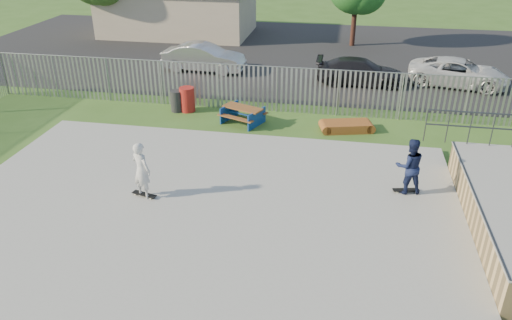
% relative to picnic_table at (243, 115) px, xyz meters
% --- Properties ---
extents(ground, '(120.00, 120.00, 0.00)m').
position_rel_picnic_table_xyz_m(ground, '(0.19, -7.44, -0.35)').
color(ground, '#3B6221').
rests_on(ground, ground).
extents(concrete_slab, '(15.00, 12.00, 0.15)m').
position_rel_picnic_table_xyz_m(concrete_slab, '(0.19, -7.44, -0.28)').
color(concrete_slab, '#A1A19B').
rests_on(concrete_slab, ground).
extents(fence, '(26.04, 16.02, 2.00)m').
position_rel_picnic_table_xyz_m(fence, '(1.19, -2.85, 0.65)').
color(fence, gray).
rests_on(fence, ground).
extents(picnic_table, '(2.04, 1.88, 0.69)m').
position_rel_picnic_table_xyz_m(picnic_table, '(0.00, 0.00, 0.00)').
color(picnic_table, brown).
rests_on(picnic_table, ground).
extents(funbox, '(1.94, 1.31, 0.36)m').
position_rel_picnic_table_xyz_m(funbox, '(4.25, -0.04, -0.18)').
color(funbox, brown).
rests_on(funbox, ground).
extents(trash_bin_red, '(0.64, 0.64, 1.07)m').
position_rel_picnic_table_xyz_m(trash_bin_red, '(-2.66, 0.90, 0.18)').
color(trash_bin_red, '#A11E18').
rests_on(trash_bin_red, ground).
extents(trash_bin_grey, '(0.56, 0.56, 0.93)m').
position_rel_picnic_table_xyz_m(trash_bin_grey, '(-3.10, 0.82, 0.11)').
color(trash_bin_grey, '#262628').
rests_on(trash_bin_grey, ground).
extents(parking_lot, '(40.00, 18.00, 0.02)m').
position_rel_picnic_table_xyz_m(parking_lot, '(0.19, 11.56, -0.34)').
color(parking_lot, black).
rests_on(parking_lot, ground).
extents(car_silver, '(4.54, 1.77, 1.47)m').
position_rel_picnic_table_xyz_m(car_silver, '(-3.58, 6.88, 0.40)').
color(car_silver, silver).
rests_on(car_silver, parking_lot).
extents(car_dark, '(4.44, 1.82, 1.29)m').
position_rel_picnic_table_xyz_m(car_dark, '(4.78, 6.06, 0.31)').
color(car_dark, black).
rests_on(car_dark, parking_lot).
extents(car_white, '(5.17, 3.14, 1.34)m').
position_rel_picnic_table_xyz_m(car_white, '(9.59, 6.66, 0.34)').
color(car_white, silver).
rests_on(car_white, parking_lot).
extents(building, '(10.40, 6.40, 3.20)m').
position_rel_picnic_table_xyz_m(building, '(-7.81, 15.56, 1.26)').
color(building, '#BEAD92').
rests_on(building, ground).
extents(skateboard_a, '(0.82, 0.36, 0.08)m').
position_rel_picnic_table_xyz_m(skateboard_a, '(6.14, -4.89, -0.17)').
color(skateboard_a, black).
rests_on(skateboard_a, concrete_slab).
extents(skateboard_b, '(0.82, 0.40, 0.08)m').
position_rel_picnic_table_xyz_m(skateboard_b, '(-1.70, -6.58, -0.17)').
color(skateboard_b, black).
rests_on(skateboard_b, concrete_slab).
extents(skater_navy, '(0.98, 0.84, 1.77)m').
position_rel_picnic_table_xyz_m(skater_navy, '(6.14, -4.89, 0.68)').
color(skater_navy, '#151E44').
rests_on(skater_navy, concrete_slab).
extents(skater_white, '(0.76, 0.66, 1.77)m').
position_rel_picnic_table_xyz_m(skater_white, '(-1.70, -6.58, 0.68)').
color(skater_white, silver).
rests_on(skater_white, concrete_slab).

